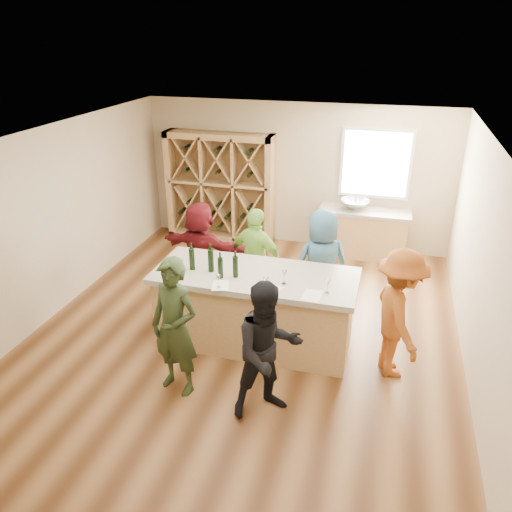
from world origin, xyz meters
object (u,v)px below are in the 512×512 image
(person_server, at_px, (398,314))
(person_far_right, at_px, (321,265))
(wine_bottle_e, at_px, (235,267))
(person_near_left, at_px, (175,327))
(wine_rack, at_px, (220,188))
(person_far_mid, at_px, (256,259))
(wine_bottle_c, at_px, (211,261))
(person_far_left, at_px, (201,251))
(sink, at_px, (355,205))
(wine_bottle_d, at_px, (220,268))
(tasting_counter_base, at_px, (255,311))
(wine_bottle_a, at_px, (192,259))
(person_near_right, at_px, (268,351))

(person_server, height_order, person_far_right, person_far_right)
(wine_bottle_e, height_order, person_near_left, person_near_left)
(wine_rack, height_order, wine_bottle_e, wine_rack)
(person_server, height_order, person_far_mid, person_server)
(wine_bottle_c, xyz_separation_m, person_near_left, (-0.05, -1.11, -0.36))
(person_far_right, distance_m, person_far_left, 1.95)
(person_near_left, height_order, person_far_left, person_near_left)
(wine_rack, xyz_separation_m, person_near_left, (1.06, -4.66, -0.23))
(sink, height_order, wine_bottle_d, wine_bottle_d)
(wine_bottle_d, distance_m, person_far_right, 1.68)
(wine_bottle_d, bearing_deg, person_server, 1.69)
(wine_bottle_e, height_order, person_far_mid, person_far_mid)
(person_far_right, bearing_deg, person_server, 106.89)
(sink, height_order, tasting_counter_base, sink)
(wine_bottle_d, distance_m, person_far_left, 1.57)
(wine_bottle_a, height_order, wine_bottle_e, wine_bottle_a)
(wine_bottle_a, xyz_separation_m, person_server, (2.73, -0.06, -0.38))
(wine_rack, height_order, person_near_right, wine_rack)
(wine_bottle_c, bearing_deg, wine_rack, 107.35)
(wine_rack, bearing_deg, wine_bottle_d, -70.70)
(person_near_right, bearing_deg, wine_bottle_a, 103.80)
(wine_bottle_a, relative_size, person_server, 0.18)
(wine_rack, relative_size, wine_bottle_c, 6.97)
(person_near_left, bearing_deg, person_far_left, 118.99)
(wine_bottle_a, bearing_deg, person_server, -1.33)
(tasting_counter_base, bearing_deg, wine_bottle_d, -149.75)
(person_near_left, relative_size, person_far_left, 1.08)
(person_near_left, height_order, person_far_mid, person_near_left)
(wine_bottle_c, relative_size, wine_bottle_e, 1.10)
(wine_bottle_a, distance_m, person_server, 2.76)
(person_server, distance_m, person_far_mid, 2.41)
(wine_rack, bearing_deg, wine_bottle_a, -76.67)
(tasting_counter_base, relative_size, person_near_left, 1.49)
(person_far_right, bearing_deg, tasting_counter_base, 22.60)
(person_far_right, bearing_deg, person_far_mid, -30.14)
(tasting_counter_base, relative_size, wine_bottle_a, 8.56)
(tasting_counter_base, distance_m, wine_bottle_c, 0.95)
(sink, bearing_deg, person_server, -76.21)
(sink, xyz_separation_m, person_server, (0.87, -3.56, -0.16))
(wine_bottle_e, height_order, person_near_right, person_near_right)
(wine_bottle_c, height_order, person_server, person_server)
(person_near_right, bearing_deg, sink, 48.99)
(tasting_counter_base, relative_size, person_near_right, 1.57)
(wine_bottle_c, height_order, person_near_right, person_near_right)
(wine_bottle_d, bearing_deg, person_near_right, -49.42)
(tasting_counter_base, distance_m, person_near_right, 1.43)
(sink, relative_size, person_far_right, 0.32)
(person_far_left, bearing_deg, tasting_counter_base, 147.25)
(wine_rack, bearing_deg, sink, -1.49)
(wine_bottle_d, distance_m, person_near_right, 1.45)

